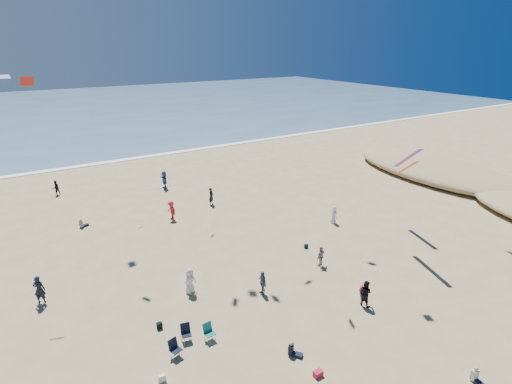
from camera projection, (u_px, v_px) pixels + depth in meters
ocean at (50, 112)px, 92.52m from camera, size 220.00×100.00×0.06m
surf_line at (95, 164)px, 52.83m from camera, size 220.00×1.20×0.08m
standing_flyers at (227, 242)px, 30.39m from camera, size 32.30×40.37×1.95m
seated_group at (293, 313)px, 23.17m from camera, size 14.42×29.25×0.84m
chair_cluster at (191, 338)px, 21.08m from camera, size 2.69×1.53×1.00m
white_tote at (162, 378)px, 18.96m from camera, size 0.35×0.20×0.40m
black_backpack at (159, 326)px, 22.50m from camera, size 0.30×0.22×0.38m
cooler at (318, 373)px, 19.29m from camera, size 0.45×0.30×0.30m
navy_bag at (306, 246)px, 31.29m from camera, size 0.28×0.18×0.34m
kites_aloft at (308, 49)px, 27.05m from camera, size 46.71×38.11×30.50m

